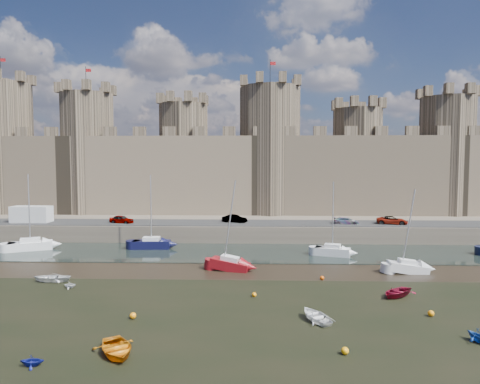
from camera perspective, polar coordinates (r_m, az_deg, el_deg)
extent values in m
plane|color=black|center=(33.30, 3.41, -16.80)|extent=(160.00, 160.00, 0.00)
cube|color=black|center=(27.77, 3.75, -21.18)|extent=(70.00, 34.00, 0.01)
cube|color=black|center=(56.38, 2.77, -8.10)|extent=(160.00, 12.00, 0.08)
cube|color=#4C443A|center=(91.75, 2.43, -2.67)|extent=(160.00, 60.00, 2.50)
cube|color=black|center=(65.79, 2.64, -4.15)|extent=(160.00, 7.00, 0.10)
cube|color=#42382B|center=(79.17, 2.53, 2.27)|extent=(100.00, 9.00, 14.00)
cylinder|color=#42382B|center=(92.15, -28.99, 5.13)|extent=(11.00, 11.00, 24.00)
cylinder|color=black|center=(93.71, -29.29, 14.02)|extent=(0.10, 0.10, 5.00)
cube|color=#A11518|center=(93.81, -29.06, 15.14)|extent=(1.00, 0.03, 0.60)
cylinder|color=#42382B|center=(85.06, -19.64, 4.85)|extent=(10.00, 10.00, 22.00)
cylinder|color=black|center=(86.39, -19.85, 13.84)|extent=(0.10, 0.10, 5.00)
cube|color=#A11518|center=(86.55, -19.57, 15.04)|extent=(1.00, 0.03, 0.60)
cylinder|color=#42382B|center=(80.22, -7.54, 4.40)|extent=(9.00, 9.00, 20.00)
cylinder|color=#42382B|center=(79.22, 3.99, 5.52)|extent=(11.00, 11.00, 23.00)
cylinder|color=black|center=(80.83, 4.04, 15.49)|extent=(0.10, 0.10, 5.00)
cube|color=#A11518|center=(81.23, 4.42, 16.73)|extent=(1.00, 0.03, 0.60)
cylinder|color=#42382B|center=(81.35, 15.35, 3.94)|extent=(9.00, 9.00, 19.00)
cylinder|color=#42382B|center=(86.48, 25.76, 4.34)|extent=(10.00, 10.00, 21.00)
imported|color=gray|center=(67.90, -15.52, -3.54)|extent=(3.98, 2.49, 1.26)
imported|color=gray|center=(66.06, -0.73, -3.60)|extent=(4.04, 2.52, 1.26)
imported|color=gray|center=(66.52, 13.99, -3.75)|extent=(3.90, 2.13, 1.07)
imported|color=gray|center=(68.22, 19.62, -3.59)|extent=(4.85, 2.98, 1.25)
cube|color=silver|center=(73.70, -26.05, -2.70)|extent=(5.95, 2.50, 2.57)
cube|color=silver|center=(64.28, -26.16, -6.47)|extent=(5.83, 4.19, 1.11)
cube|color=silver|center=(64.15, -26.19, -5.76)|extent=(2.82, 2.35, 0.50)
cylinder|color=silver|center=(63.60, -26.30, -1.95)|extent=(0.14, 0.14, 9.07)
cube|color=black|center=(60.05, -11.72, -6.86)|extent=(5.12, 2.22, 1.10)
cube|color=silver|center=(59.90, -11.73, -6.11)|extent=(2.30, 1.48, 0.50)
cylinder|color=silver|center=(59.32, -11.79, -2.08)|extent=(0.14, 0.14, 8.97)
cube|color=silver|center=(55.62, 12.22, -7.78)|extent=(4.63, 2.96, 1.02)
cube|color=silver|center=(55.48, 12.23, -7.03)|extent=(2.19, 1.72, 0.46)
cylinder|color=silver|center=(54.87, 12.29, -3.00)|extent=(0.14, 0.14, 8.31)
cube|color=maroon|center=(47.53, -1.35, -9.76)|extent=(4.52, 2.64, 1.08)
cube|color=silver|center=(47.35, -1.35, -8.83)|extent=(2.11, 1.58, 0.49)
cylinder|color=silver|center=(46.60, -1.36, -3.82)|extent=(0.14, 0.14, 8.84)
cube|color=silver|center=(49.83, 21.45, -9.45)|extent=(4.21, 1.73, 0.98)
cube|color=silver|center=(49.67, 21.47, -8.65)|extent=(1.88, 1.18, 0.45)
cylinder|color=silver|center=(49.00, 21.58, -4.31)|extent=(0.14, 0.14, 8.03)
imported|color=#C2670B|center=(28.92, -16.14, -19.46)|extent=(4.07, 4.48, 0.76)
imported|color=navy|center=(29.17, -25.98, -19.57)|extent=(1.50, 1.36, 0.68)
imported|color=silver|center=(33.65, 10.14, -16.08)|extent=(3.28, 3.60, 0.61)
imported|color=silver|center=(44.05, -21.75, -11.44)|extent=(1.35, 1.21, 0.64)
imported|color=maroon|center=(41.03, 20.13, -12.49)|extent=(4.19, 4.11, 0.71)
imported|color=navy|center=(33.44, 29.13, -16.45)|extent=(1.90, 2.01, 0.84)
imported|color=silver|center=(47.10, -23.82, -10.45)|extent=(3.72, 2.84, 0.72)
sphere|color=orange|center=(38.65, 1.91, -13.51)|extent=(0.41, 0.41, 0.41)
sphere|color=#F7A00B|center=(28.76, 13.82, -19.87)|extent=(0.47, 0.47, 0.47)
sphere|color=#E4510A|center=(44.59, 10.88, -11.18)|extent=(0.43, 0.43, 0.43)
sphere|color=orange|center=(34.55, -14.08, -15.70)|extent=(0.49, 0.49, 0.49)
sphere|color=orange|center=(37.07, 24.11, -14.56)|extent=(0.48, 0.48, 0.48)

